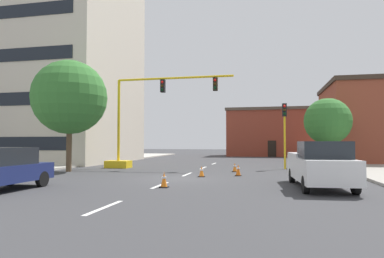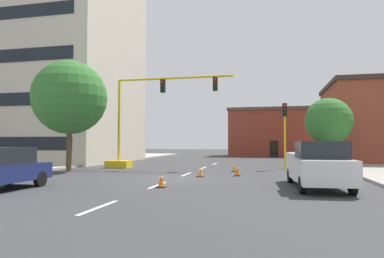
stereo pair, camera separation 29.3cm
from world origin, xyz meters
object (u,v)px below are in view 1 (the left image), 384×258
Objects in this scene: traffic_cone_roadside_a at (235,167)px; traffic_signal_gantry at (134,138)px; tree_right_mid at (328,121)px; pickup_truck_white at (320,165)px; traffic_cone_roadside_b at (164,180)px; sedan_navy_near_left at (1,169)px; traffic_light_pole_right at (285,121)px; tree_left_near at (70,97)px; traffic_cone_roadside_c at (202,171)px; traffic_cone_roadside_d at (238,170)px.

traffic_signal_gantry is at bearing 167.44° from traffic_cone_roadside_a.
pickup_truck_white is at bearing -100.80° from tree_right_mid.
traffic_cone_roadside_b is (-6.55, -1.27, -0.64)m from pickup_truck_white.
tree_right_mid reaches higher than pickup_truck_white.
pickup_truck_white is 1.22× the size of sedan_navy_near_left.
tree_left_near is at bearing -159.81° from traffic_light_pole_right.
tree_right_mid is 17.09m from traffic_cone_roadside_b.
tree_left_near reaches higher than tree_right_mid.
traffic_signal_gantry is 15.74× the size of traffic_cone_roadside_c.
pickup_truck_white is 9.06× the size of traffic_cone_roadside_a.
traffic_cone_roadside_a is 0.99× the size of traffic_cone_roadside_c.
tree_left_near is at bearing 170.37° from traffic_cone_roadside_c.
tree_right_mid is 1.20× the size of sedan_navy_near_left.
sedan_navy_near_left is (-12.67, -3.64, -0.09)m from pickup_truck_white.
sedan_navy_near_left is 13.85m from traffic_cone_roadside_a.
sedan_navy_near_left is at bearing -163.96° from pickup_truck_white.
traffic_cone_roadside_b is 1.10× the size of traffic_cone_roadside_c.
traffic_signal_gantry reaches higher than traffic_light_pole_right.
tree_left_near is at bearing 177.10° from traffic_cone_roadside_d.
sedan_navy_near_left is at bearing -132.47° from tree_right_mid.
traffic_cone_roadside_a is (7.77, -1.73, -1.99)m from traffic_signal_gantry.
traffic_light_pole_right is 0.89× the size of tree_right_mid.
pickup_truck_white is 8.12× the size of traffic_cone_roadside_b.
pickup_truck_white is 8.54m from traffic_cone_roadside_a.
tree_left_near reaches higher than traffic_cone_roadside_c.
pickup_truck_white is (-2.46, -12.89, -2.61)m from tree_right_mid.
traffic_cone_roadside_b is at bearing -114.62° from traffic_cone_roadside_d.
traffic_cone_roadside_b is at bearing 21.18° from sedan_navy_near_left.
sedan_navy_near_left reaches higher than traffic_cone_roadside_d.
traffic_cone_roadside_a is at bearing -12.56° from traffic_signal_gantry.
traffic_cone_roadside_d is (8.83, 8.28, -0.55)m from sedan_navy_near_left.
traffic_cone_roadside_d is at bearing -116.78° from traffic_light_pole_right.
traffic_signal_gantry is 8.20m from traffic_cone_roadside_a.
traffic_light_pole_right is 5.59m from traffic_cone_roadside_a.
tree_right_mid is 8.86× the size of traffic_cone_roadside_a.
tree_left_near is (-14.22, -5.23, 1.45)m from traffic_light_pole_right.
tree_right_mid is (17.60, 7.68, -1.39)m from tree_left_near.
sedan_navy_near_left is 6.52× the size of traffic_cone_roadside_d.
traffic_cone_roadside_a is at bearing 99.20° from traffic_cone_roadside_d.
traffic_cone_roadside_a is at bearing 11.20° from tree_left_near.
tree_left_near is 12.22m from traffic_cone_roadside_d.
traffic_signal_gantry is at bearing 87.20° from sedan_navy_near_left.
traffic_cone_roadside_a is (-4.28, 7.36, -0.68)m from pickup_truck_white.
traffic_cone_roadside_c is at bearing -41.23° from traffic_signal_gantry.
traffic_cone_roadside_b is at bearing -37.04° from tree_left_near.
tree_right_mid reaches higher than sedan_navy_near_left.
tree_left_near is 12.07× the size of traffic_cone_roadside_c.
tree_right_mid is 7.81× the size of traffic_cone_roadside_d.
traffic_light_pole_right is (11.14, 1.35, 1.24)m from traffic_signal_gantry.
pickup_truck_white is 8.92× the size of traffic_cone_roadside_c.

